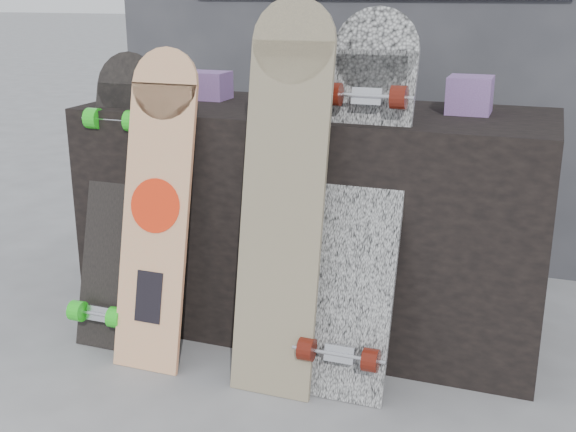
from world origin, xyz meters
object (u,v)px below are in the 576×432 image
at_px(longboard_geisha, 157,201).
at_px(longboard_cascadia, 359,196).
at_px(longboard_celtic, 284,188).
at_px(vendor_table, 314,220).
at_px(skateboard_dark, 115,197).

relative_size(longboard_geisha, longboard_cascadia, 0.89).
xyz_separation_m(longboard_geisha, longboard_cascadia, (0.65, 0.09, 0.06)).
distance_m(longboard_celtic, longboard_cascadia, 0.23).
bearing_deg(vendor_table, longboard_cascadia, -51.92).
relative_size(vendor_table, skateboard_dark, 1.62).
distance_m(longboard_geisha, longboard_cascadia, 0.66).
height_order(longboard_geisha, longboard_celtic, longboard_celtic).
bearing_deg(longboard_geisha, longboard_cascadia, 7.57).
bearing_deg(longboard_celtic, skateboard_dark, 172.64).
height_order(longboard_celtic, longboard_cascadia, longboard_celtic).
bearing_deg(longboard_geisha, longboard_celtic, -0.63).
bearing_deg(longboard_cascadia, skateboard_dark, -179.51).
height_order(vendor_table, skateboard_dark, skateboard_dark).
bearing_deg(skateboard_dark, longboard_cascadia, 0.49).
bearing_deg(skateboard_dark, longboard_geisha, -20.66).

